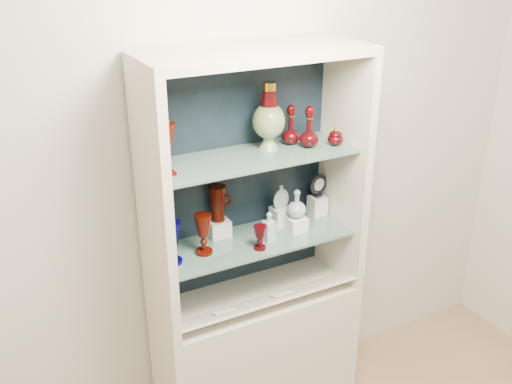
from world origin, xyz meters
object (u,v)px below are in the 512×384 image
ruby_goblet_tall (203,234)px  ruby_goblet_small (260,238)px  ruby_decanter_b (309,125)px  pedestal_lamp_right (165,147)px  cameo_medallion (318,185)px  flat_flask (281,196)px  ruby_pitcher (217,203)px  cobalt_goblet (172,243)px  clear_round_decanter (297,204)px  lidded_bowl (335,137)px  clear_square_bottle (269,226)px  enamel_urn (269,116)px  ruby_decanter_a (291,122)px  pedestal_lamp_left (151,137)px

ruby_goblet_tall → ruby_goblet_small: bearing=-19.2°
ruby_decanter_b → pedestal_lamp_right: bearing=-178.8°
cameo_medallion → flat_flask: bearing=174.2°
ruby_goblet_small → ruby_pitcher: bearing=118.2°
cobalt_goblet → ruby_pitcher: 0.32m
cobalt_goblet → clear_round_decanter: 0.64m
pedestal_lamp_right → flat_flask: 0.72m
ruby_goblet_small → cameo_medallion: (0.43, 0.18, 0.10)m
lidded_bowl → clear_square_bottle: 0.52m
lidded_bowl → enamel_urn: bearing=161.5°
cobalt_goblet → enamel_urn: bearing=8.1°
ruby_goblet_tall → ruby_pitcher: bearing=44.6°
ruby_pitcher → ruby_decanter_a: bearing=-5.3°
cobalt_goblet → ruby_goblet_small: cobalt_goblet is taller
ruby_goblet_tall → clear_square_bottle: bearing=-5.7°
pedestal_lamp_left → enamel_urn: (0.54, -0.02, 0.02)m
cobalt_goblet → ruby_goblet_small: bearing=-10.2°
flat_flask → ruby_decanter_a: bearing=-32.2°
ruby_goblet_small → flat_flask: size_ratio=0.95×
lidded_bowl → cameo_medallion: lidded_bowl is taller
cobalt_goblet → clear_square_bottle: cobalt_goblet is taller
ruby_goblet_small → clear_round_decanter: size_ratio=0.85×
clear_round_decanter → ruby_goblet_tall: bearing=179.6°
pedestal_lamp_right → clear_square_bottle: pedestal_lamp_right is taller
ruby_goblet_small → cameo_medallion: 0.48m
ruby_goblet_small → clear_square_bottle: size_ratio=0.80×
enamel_urn → flat_flask: bearing=16.5°
enamel_urn → cobalt_goblet: enamel_urn is taller
pedestal_lamp_right → lidded_bowl: bearing=-1.5°
ruby_decanter_a → clear_round_decanter: (0.00, -0.07, -0.39)m
ruby_decanter_a → ruby_goblet_small: size_ratio=1.83×
enamel_urn → ruby_goblet_tall: (-0.36, -0.06, -0.48)m
pedestal_lamp_left → cobalt_goblet: size_ratio=1.36×
lidded_bowl → ruby_goblet_tall: size_ratio=0.43×
ruby_pitcher → lidded_bowl: bearing=-13.4°
lidded_bowl → cameo_medallion: 0.33m
ruby_decanter_a → lidded_bowl: ruby_decanter_a is taller
ruby_goblet_tall → ruby_goblet_small: (0.24, -0.08, -0.04)m
pedestal_lamp_right → ruby_decanter_a: size_ratio=1.09×
ruby_pitcher → ruby_decanter_b: bearing=-13.9°
cameo_medallion → clear_square_bottle: bearing=-168.7°
enamel_urn → cobalt_goblet: (-0.51, -0.07, -0.48)m
lidded_bowl → clear_square_bottle: lidded_bowl is taller
pedestal_lamp_right → clear_square_bottle: size_ratio=1.60×
ruby_decanter_a → ruby_pitcher: 0.51m
ruby_goblet_tall → ruby_goblet_small: 0.26m
ruby_decanter_b → ruby_pitcher: size_ratio=1.19×
clear_square_bottle → cameo_medallion: 0.39m
ruby_goblet_tall → ruby_pitcher: size_ratio=1.10×
pedestal_lamp_left → cobalt_goblet: pedestal_lamp_left is taller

